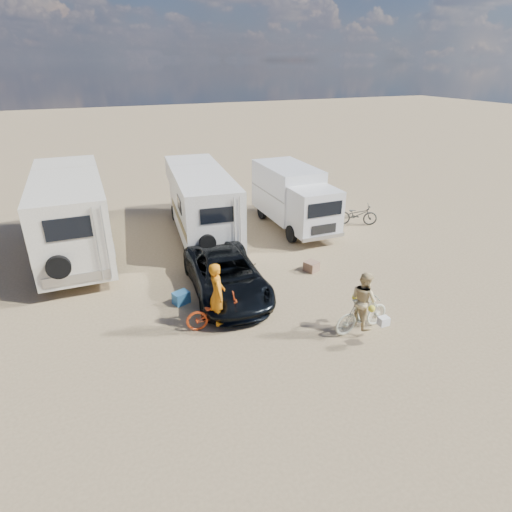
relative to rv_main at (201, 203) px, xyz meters
name	(u,v)px	position (x,y,z in m)	size (l,w,h in m)	color
ground	(273,312)	(0.14, -7.35, -1.43)	(140.00, 140.00, 0.00)	#98805B
rv_main	(201,203)	(0.00, 0.00, 0.00)	(2.26, 7.27, 2.86)	white
rv_left	(72,217)	(-5.33, -0.35, 0.20)	(2.49, 7.46, 3.25)	silver
box_truck	(294,199)	(4.22, -0.90, -0.05)	(2.09, 5.45, 2.76)	silver
dark_suv	(226,275)	(-0.82, -5.64, -0.75)	(2.26, 4.91, 1.36)	black
bike_man	(218,313)	(-1.72, -7.48, -0.93)	(0.66, 1.89, 0.99)	red
bike_woman	(362,314)	(2.07, -9.25, -0.87)	(0.52, 1.84, 1.11)	beige
rider_man	(217,299)	(-1.72, -7.48, -0.47)	(0.70, 0.46, 1.91)	#CC6E0F
rider_woman	(363,305)	(2.07, -9.25, -0.58)	(0.83, 0.65, 1.70)	tan
bike_parked	(357,215)	(7.15, -1.81, -0.92)	(0.67, 1.93, 1.01)	#2B2D2A
cooler	(181,298)	(-2.40, -5.70, -1.23)	(0.50, 0.36, 0.40)	#2C679C
crate	(311,266)	(2.68, -5.30, -1.25)	(0.46, 0.46, 0.37)	brown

